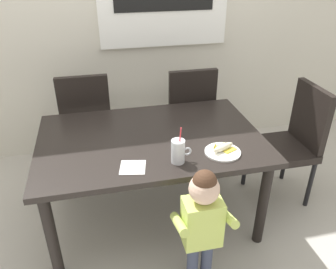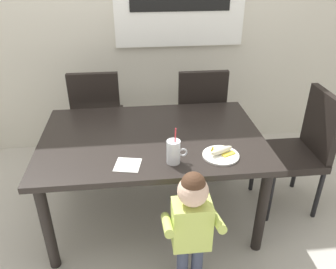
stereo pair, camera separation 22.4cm
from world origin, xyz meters
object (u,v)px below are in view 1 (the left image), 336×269
object	(u,v)px
dining_chair_far	(293,138)
dining_chair_right	(188,110)
paper_napkin	(133,167)
toddler_standing	(202,217)
dining_chair_left	(86,117)
snack_plate	(223,152)
dining_table	(151,147)
peeled_banana	(223,147)
milk_cup	(178,153)

from	to	relation	value
dining_chair_far	dining_chair_right	bearing A→B (deg)	-135.93
paper_napkin	toddler_standing	bearing A→B (deg)	-42.28
dining_chair_left	dining_chair_far	bearing A→B (deg)	154.99
snack_plate	dining_table	bearing A→B (deg)	143.09
snack_plate	paper_napkin	world-z (taller)	snack_plate
dining_chair_right	snack_plate	world-z (taller)	dining_chair_right
peeled_banana	snack_plate	bearing A→B (deg)	-118.37
dining_chair_left	milk_cup	world-z (taller)	dining_chair_left
dining_table	paper_napkin	bearing A→B (deg)	-116.03
dining_chair_left	milk_cup	xyz separation A→B (m)	(0.55, -1.10, 0.23)
dining_chair_left	dining_chair_far	distance (m)	1.74
dining_chair_left	peeled_banana	distance (m)	1.37
dining_chair_left	snack_plate	size ratio (longest dim) A/B	4.17
dining_chair_left	snack_plate	bearing A→B (deg)	128.77
paper_napkin	dining_chair_right	bearing A→B (deg)	58.27
snack_plate	toddler_standing	bearing A→B (deg)	-124.33
milk_cup	dining_table	bearing A→B (deg)	107.55
dining_chair_left	toddler_standing	distance (m)	1.54
dining_chair_far	milk_cup	xyz separation A→B (m)	(-1.03, -0.36, 0.23)
dining_chair_right	snack_plate	bearing A→B (deg)	86.33
dining_chair_left	dining_chair_right	distance (m)	0.92
toddler_standing	peeled_banana	distance (m)	0.49
dining_chair_far	paper_napkin	distance (m)	1.37
milk_cup	peeled_banana	xyz separation A→B (m)	(0.31, 0.05, -0.04)
snack_plate	peeled_banana	bearing A→B (deg)	61.63
toddler_standing	dining_chair_right	bearing A→B (deg)	77.41
dining_chair_left	snack_plate	world-z (taller)	dining_chair_left
dining_chair_right	toddler_standing	xyz separation A→B (m)	(-0.30, -1.36, -0.02)
peeled_banana	paper_napkin	size ratio (longest dim) A/B	1.17
dining_table	snack_plate	size ratio (longest dim) A/B	6.68
peeled_banana	toddler_standing	bearing A→B (deg)	-124.10
milk_cup	snack_plate	xyz separation A→B (m)	(0.30, 0.04, -0.06)
dining_table	snack_plate	bearing A→B (deg)	-36.91
dining_chair_far	milk_cup	bearing A→B (deg)	-70.50
dining_chair_left	milk_cup	distance (m)	1.25
dining_chair_right	peeled_banana	bearing A→B (deg)	86.74
peeled_banana	dining_table	bearing A→B (deg)	144.94
milk_cup	peeled_banana	distance (m)	0.32
dining_chair_right	toddler_standing	distance (m)	1.39
dining_chair_right	dining_chair_far	distance (m)	0.95
dining_chair_left	peeled_banana	xyz separation A→B (m)	(0.86, -1.05, 0.19)
snack_plate	peeled_banana	world-z (taller)	peeled_banana
dining_chair_far	dining_table	bearing A→B (deg)	-89.12
toddler_standing	snack_plate	world-z (taller)	toddler_standing
dining_chair_left	paper_napkin	size ratio (longest dim) A/B	6.40
dining_chair_far	dining_chair_left	bearing A→B (deg)	-115.01
dining_chair_right	dining_chair_far	size ratio (longest dim) A/B	1.00
milk_cup	paper_napkin	xyz separation A→B (m)	(-0.28, -0.00, -0.06)
dining_table	toddler_standing	xyz separation A→B (m)	(0.17, -0.66, -0.10)
dining_chair_right	paper_napkin	bearing A→B (deg)	58.27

